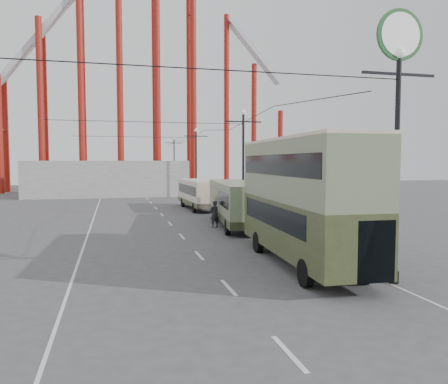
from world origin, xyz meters
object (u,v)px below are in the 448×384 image
object	(u,v)px
double_decker_bus	(303,194)
single_decker_green	(236,201)
lamp_post_near	(398,86)
pedestrian	(214,214)
single_decker_cream	(198,193)

from	to	relation	value
double_decker_bus	single_decker_green	world-z (taller)	double_decker_bus
lamp_post_near	pedestrian	xyz separation A→B (m)	(-3.65, 16.24, -6.86)
lamp_post_near	single_decker_green	world-z (taller)	lamp_post_near
lamp_post_near	single_decker_green	bearing A→B (deg)	96.66
double_decker_bus	pedestrian	distance (m)	12.71
double_decker_bus	single_decker_green	bearing A→B (deg)	91.30
double_decker_bus	single_decker_cream	bearing A→B (deg)	93.21
double_decker_bus	lamp_post_near	bearing A→B (deg)	-56.73
single_decker_cream	double_decker_bus	bearing A→B (deg)	-91.66
lamp_post_near	single_decker_cream	size ratio (longest dim) A/B	1.12
pedestrian	double_decker_bus	bearing A→B (deg)	77.96
double_decker_bus	single_decker_cream	xyz separation A→B (m)	(-0.20, 25.05, -1.67)
single_decker_cream	pedestrian	bearing A→B (deg)	-97.52
single_decker_green	pedestrian	size ratio (longest dim) A/B	6.01
double_decker_bus	single_decker_cream	distance (m)	25.11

